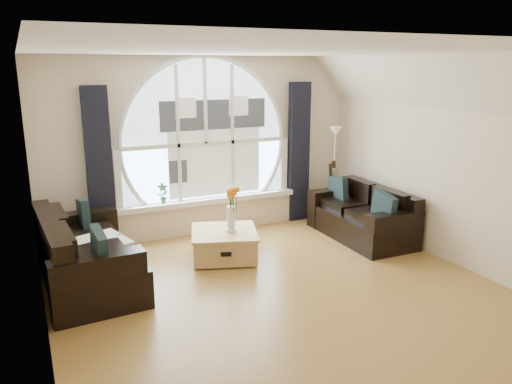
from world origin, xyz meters
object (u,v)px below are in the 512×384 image
(vase_flowers, at_px, (231,203))
(guitar, at_px, (329,191))
(coffee_chest, at_px, (224,243))
(sofa_left, at_px, (88,253))
(potted_plant, at_px, (163,193))
(sofa_right, at_px, (361,212))
(floor_lamp, at_px, (334,175))

(vase_flowers, distance_m, guitar, 2.27)
(coffee_chest, distance_m, guitar, 2.34)
(sofa_left, xyz_separation_m, potted_plant, (1.25, 1.25, 0.30))
(coffee_chest, distance_m, potted_plant, 1.35)
(sofa_right, bearing_deg, floor_lamp, 86.89)
(coffee_chest, xyz_separation_m, floor_lamp, (2.25, 0.74, 0.59))
(vase_flowers, bearing_deg, sofa_right, -1.61)
(floor_lamp, xyz_separation_m, guitar, (-0.06, 0.04, -0.27))
(floor_lamp, height_order, guitar, floor_lamp)
(floor_lamp, height_order, potted_plant, floor_lamp)
(sofa_left, distance_m, potted_plant, 1.80)
(sofa_left, bearing_deg, guitar, 8.99)
(coffee_chest, distance_m, floor_lamp, 2.44)
(guitar, height_order, potted_plant, guitar)
(sofa_left, distance_m, coffee_chest, 1.79)
(vase_flowers, distance_m, floor_lamp, 2.31)
(coffee_chest, bearing_deg, guitar, 38.24)
(floor_lamp, relative_size, guitar, 1.51)
(floor_lamp, distance_m, potted_plant, 2.81)
(coffee_chest, height_order, guitar, guitar)
(coffee_chest, height_order, floor_lamp, floor_lamp)
(sofa_right, bearing_deg, coffee_chest, 177.86)
(vase_flowers, distance_m, potted_plant, 1.34)
(sofa_right, relative_size, potted_plant, 5.57)
(sofa_right, distance_m, vase_flowers, 2.14)
(sofa_left, xyz_separation_m, sofa_right, (3.97, 0.00, 0.00))
(vase_flowers, relative_size, floor_lamp, 0.44)
(sofa_left, height_order, sofa_right, sofa_left)
(sofa_right, relative_size, vase_flowers, 2.46)
(vase_flowers, bearing_deg, guitar, 21.58)
(floor_lamp, bearing_deg, sofa_right, -93.90)
(coffee_chest, relative_size, guitar, 0.82)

